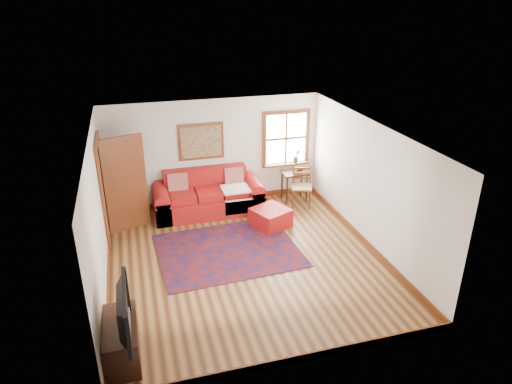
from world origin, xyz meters
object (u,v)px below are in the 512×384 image
object	(u,v)px
red_ottoman	(271,217)
side_table	(295,177)
media_cabinet	(122,341)
red_leather_sofa	(208,198)
ladder_back_chair	(302,184)

from	to	relation	value
red_ottoman	side_table	xyz separation A→B (m)	(0.96, 1.14, 0.40)
red_ottoman	media_cabinet	bearing A→B (deg)	-159.53
red_ottoman	media_cabinet	size ratio (longest dim) A/B	0.69
side_table	red_ottoman	bearing A→B (deg)	-130.17
red_leather_sofa	ladder_back_chair	world-z (taller)	ladder_back_chair
side_table	media_cabinet	distance (m)	5.95
red_ottoman	ladder_back_chair	world-z (taller)	ladder_back_chair
red_ottoman	media_cabinet	xyz separation A→B (m)	(-3.15, -3.15, 0.08)
ladder_back_chair	media_cabinet	size ratio (longest dim) A/B	0.97
red_leather_sofa	side_table	size ratio (longest dim) A/B	3.41
red_leather_sofa	media_cabinet	bearing A→B (deg)	-115.11
red_ottoman	ladder_back_chair	distance (m)	1.35
media_cabinet	red_leather_sofa	bearing A→B (deg)	64.89
red_leather_sofa	ladder_back_chair	bearing A→B (deg)	-7.09
red_leather_sofa	media_cabinet	distance (m)	4.69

